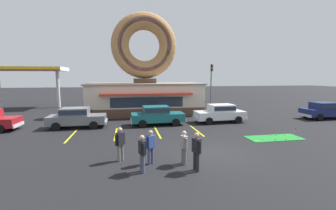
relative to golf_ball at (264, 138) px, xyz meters
The scene contains 29 objects.
ground_plane 4.61m from the golf_ball, 155.92° to the right, with size 160.00×160.00×0.00m, color black.
donut_shop_building 14.34m from the golf_ball, 119.47° to the left, with size 12.30×6.75×10.96m.
putting_mat 0.83m from the golf_ball, ahead, with size 3.66×1.52×0.03m, color #1E842D.
mini_donut_near_left 1.47m from the golf_ball, 24.65° to the left, with size 0.13×0.13×0.04m, color #D8667F.
mini_donut_near_right 1.19m from the golf_ball, 35.01° to the left, with size 0.13×0.13×0.04m, color #D17F47.
mini_donut_mid_left 2.05m from the golf_ball, 12.55° to the left, with size 0.13×0.13×0.04m, color #E5C666.
mini_donut_mid_centre 0.28m from the golf_ball, 136.39° to the right, with size 0.13×0.13×0.04m, color #D8667F.
mini_donut_mid_right 1.39m from the golf_ball, 16.27° to the right, with size 0.13×0.13×0.04m, color #D17F47.
mini_donut_far_left 0.90m from the golf_ball, 150.36° to the right, with size 0.13×0.13×0.04m, color #E5C666.
mini_donut_far_centre 0.68m from the golf_ball, 36.15° to the right, with size 0.13×0.13×0.04m, color brown.
mini_donut_far_right 2.46m from the golf_ball, ahead, with size 0.13×0.13×0.04m, color #A5724C.
golf_ball is the anchor object (origin of this frame).
putting_flag_pin 2.48m from the golf_ball, ahead, with size 0.13×0.01×0.55m.
car_white 5.83m from the golf_ball, 95.84° to the left, with size 4.62×2.11×1.60m.
car_navy 11.50m from the golf_ball, 28.72° to the left, with size 4.56×1.99×1.60m.
car_teal 8.49m from the golf_ball, 138.28° to the left, with size 4.61×2.09×1.60m.
car_grey 14.05m from the golf_ball, 155.75° to the left, with size 4.57×2.00×1.60m.
pedestrian_blue_sweater_man 9.01m from the golf_ball, 155.67° to the right, with size 0.32×0.58×1.63m.
pedestrian_hooded_kid 8.28m from the golf_ball, 159.80° to the right, with size 0.51×0.41×1.61m.
pedestrian_leather_jacket_man 7.01m from the golf_ball, 153.09° to the right, with size 0.30×0.59×1.59m.
pedestrian_clipboard_woman 7.15m from the golf_ball, 145.85° to the right, with size 0.35×0.57×1.70m.
pedestrian_beanie_man 9.44m from the golf_ball, 166.33° to the right, with size 0.47×0.43×1.66m.
trash_bin 15.44m from the golf_ball, 143.08° to the left, with size 0.57×0.57×0.97m.
traffic_light_pole 17.36m from the golf_ball, 80.65° to the left, with size 0.28×0.47×5.80m.
gas_station_canopy 28.70m from the golf_ball, 138.55° to the left, with size 9.00×4.46×5.30m.
parking_stripe_far_left 13.00m from the golf_ball, 166.12° to the left, with size 0.12×3.60×0.01m, color yellow.
parking_stripe_left 10.12m from the golf_ball, 162.03° to the left, with size 0.12×3.60×0.01m, color yellow.
parking_stripe_mid_left 7.32m from the golf_ball, 154.77° to the left, with size 0.12×3.60×0.01m, color yellow.
parking_stripe_centre 4.78m from the golf_ball, 139.26° to the left, with size 0.12×3.60×0.01m, color yellow.
Camera 1 is at (-4.54, -11.06, 4.07)m, focal length 24.00 mm.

